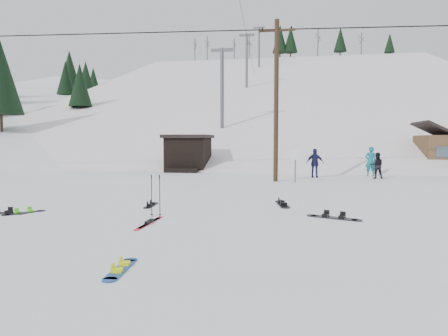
# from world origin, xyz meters

# --- Properties ---
(ground) EXTENTS (200.00, 200.00, 0.00)m
(ground) POSITION_xyz_m (0.00, 0.00, 0.00)
(ground) COLOR white
(ground) RESTS_ON ground
(ski_slope) EXTENTS (60.00, 85.24, 65.97)m
(ski_slope) POSITION_xyz_m (0.00, 55.00, -12.00)
(ski_slope) COLOR white
(ski_slope) RESTS_ON ground
(ridge_left) EXTENTS (47.54, 95.03, 58.38)m
(ridge_left) POSITION_xyz_m (-36.00, 48.00, -11.00)
(ridge_left) COLOR white
(ridge_left) RESTS_ON ground
(treeline_left) EXTENTS (20.00, 64.00, 10.00)m
(treeline_left) POSITION_xyz_m (-34.00, 40.00, 0.00)
(treeline_left) COLOR black
(treeline_left) RESTS_ON ground
(treeline_crest) EXTENTS (50.00, 6.00, 10.00)m
(treeline_crest) POSITION_xyz_m (0.00, 86.00, 0.00)
(treeline_crest) COLOR black
(treeline_crest) RESTS_ON ski_slope
(utility_pole) EXTENTS (2.00, 0.26, 9.00)m
(utility_pole) POSITION_xyz_m (2.00, 14.00, 4.68)
(utility_pole) COLOR #3A2819
(utility_pole) RESTS_ON ground
(trail_sign) EXTENTS (0.50, 0.09, 1.85)m
(trail_sign) POSITION_xyz_m (3.10, 13.58, 1.27)
(trail_sign) COLOR #595B60
(trail_sign) RESTS_ON ground
(lift_hut) EXTENTS (3.40, 4.10, 2.75)m
(lift_hut) POSITION_xyz_m (-5.00, 20.94, 1.36)
(lift_hut) COLOR black
(lift_hut) RESTS_ON ground
(lift_tower_near) EXTENTS (2.20, 0.36, 8.00)m
(lift_tower_near) POSITION_xyz_m (-4.00, 30.00, 7.86)
(lift_tower_near) COLOR #595B60
(lift_tower_near) RESTS_ON ski_slope
(lift_tower_mid) EXTENTS (2.20, 0.36, 8.00)m
(lift_tower_mid) POSITION_xyz_m (-4.00, 50.00, 14.36)
(lift_tower_mid) COLOR #595B60
(lift_tower_mid) RESTS_ON ski_slope
(lift_tower_far) EXTENTS (2.20, 0.36, 8.00)m
(lift_tower_far) POSITION_xyz_m (-4.00, 70.00, 20.86)
(lift_tower_far) COLOR #595B60
(lift_tower_far) RESTS_ON ski_slope
(hero_snowboard) EXTENTS (0.36, 1.36, 0.10)m
(hero_snowboard) POSITION_xyz_m (-0.00, -2.10, 0.02)
(hero_snowboard) COLOR #1848A0
(hero_snowboard) RESTS_ON ground
(hero_skis) EXTENTS (0.15, 1.89, 0.10)m
(hero_skis) POSITION_xyz_m (-0.94, 1.79, 0.03)
(hero_skis) COLOR red
(hero_skis) RESTS_ON ground
(ski_poles) EXTENTS (0.35, 0.09, 1.29)m
(ski_poles) POSITION_xyz_m (-1.10, 2.79, 0.66)
(ski_poles) COLOR black
(ski_poles) RESTS_ON ground
(board_scatter_a) EXTENTS (1.57, 0.35, 0.11)m
(board_scatter_a) POSITION_xyz_m (-6.09, 2.42, 0.03)
(board_scatter_a) COLOR black
(board_scatter_a) RESTS_ON ground
(board_scatter_b) EXTENTS (0.34, 1.35, 0.09)m
(board_scatter_b) POSITION_xyz_m (-1.96, 4.70, 0.02)
(board_scatter_b) COLOR black
(board_scatter_b) RESTS_ON ground
(board_scatter_c) EXTENTS (0.88, 1.12, 0.09)m
(board_scatter_c) POSITION_xyz_m (-5.46, 2.60, 0.02)
(board_scatter_c) COLOR black
(board_scatter_c) RESTS_ON ground
(board_scatter_d) EXTENTS (1.57, 0.82, 0.12)m
(board_scatter_d) POSITION_xyz_m (4.23, 3.46, 0.03)
(board_scatter_d) COLOR black
(board_scatter_d) RESTS_ON ground
(board_scatter_f) EXTENTS (0.59, 1.70, 0.12)m
(board_scatter_f) POSITION_xyz_m (2.64, 5.72, 0.03)
(board_scatter_f) COLOR black
(board_scatter_f) RESTS_ON ground
(skier_teal) EXTENTS (0.72, 0.49, 1.92)m
(skier_teal) POSITION_xyz_m (7.92, 18.40, 0.96)
(skier_teal) COLOR #0C6F7D
(skier_teal) RESTS_ON ground
(skier_dark) EXTENTS (0.82, 0.67, 1.59)m
(skier_dark) POSITION_xyz_m (7.98, 16.71, 0.79)
(skier_dark) COLOR black
(skier_dark) RESTS_ON ground
(skier_navy) EXTENTS (1.10, 0.56, 1.81)m
(skier_navy) POSITION_xyz_m (4.31, 16.66, 0.91)
(skier_navy) COLOR #1B1D45
(skier_navy) RESTS_ON ground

